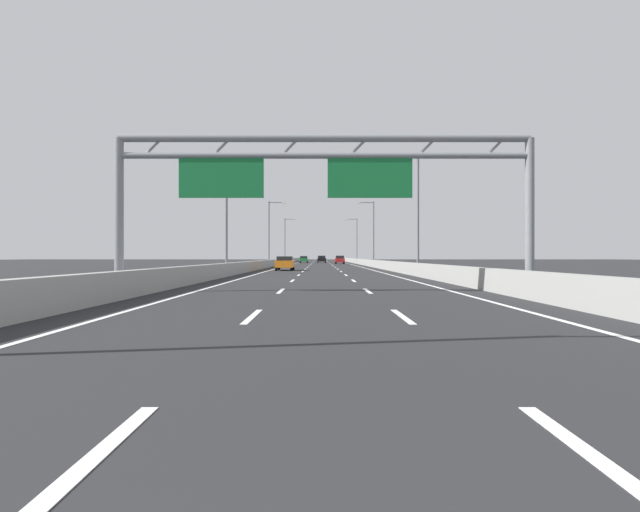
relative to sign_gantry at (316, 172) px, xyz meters
The scene contains 52 objects.
ground_plane 79.25m from the sign_gantry, 89.81° to the left, with size 260.00×260.00×0.00m, color #262628.
lane_dash_left_0 18.12m from the sign_gantry, 95.05° to the right, with size 0.16×3.00×0.01m, color white.
lane_dash_left_1 9.80m from the sign_gantry, 100.38° to the right, with size 0.16×3.00×0.01m, color white.
lane_dash_left_2 5.10m from the sign_gantry, 158.46° to the left, with size 0.16×3.00×0.01m, color white.
lane_dash_left_3 10.86m from the sign_gantry, 99.09° to the left, with size 0.16×3.00×0.01m, color white.
lane_dash_left_4 19.28m from the sign_gantry, 94.72° to the left, with size 0.16×3.00×0.01m, color white.
lane_dash_left_5 28.07m from the sign_gantry, 93.19° to the left, with size 0.16×3.00×0.01m, color white.
lane_dash_left_6 36.96m from the sign_gantry, 92.40° to the left, with size 0.16×3.00×0.01m, color white.
lane_dash_left_7 45.89m from the sign_gantry, 91.93° to the left, with size 0.16×3.00×0.01m, color white.
lane_dash_left_8 54.84m from the sign_gantry, 91.61° to the left, with size 0.16×3.00×0.01m, color white.
lane_dash_left_9 63.81m from the sign_gantry, 91.38° to the left, with size 0.16×3.00×0.01m, color white.
lane_dash_left_10 72.78m from the sign_gantry, 91.21° to the left, with size 0.16×3.00×0.01m, color white.
lane_dash_left_11 81.76m from the sign_gantry, 91.08° to the left, with size 0.16×3.00×0.01m, color white.
lane_dash_left_12 90.75m from the sign_gantry, 90.97° to the left, with size 0.16×3.00×0.01m, color white.
lane_dash_left_13 99.74m from the sign_gantry, 90.88° to the left, with size 0.16×3.00×0.01m, color white.
lane_dash_left_14 108.72m from the sign_gantry, 90.81° to the left, with size 0.16×3.00×0.01m, color white.
lane_dash_left_15 117.72m from the sign_gantry, 90.75° to the left, with size 0.16×3.00×0.01m, color white.
lane_dash_left_16 126.71m from the sign_gantry, 90.70° to the left, with size 0.16×3.00×0.01m, color white.
lane_dash_left_17 135.70m from the sign_gantry, 90.65° to the left, with size 0.16×3.00×0.01m, color white.
lane_dash_right_0 18.17m from the sign_gantry, 83.24° to the right, with size 0.16×3.00×0.01m, color white.
lane_dash_right_1 9.90m from the sign_gantry, 76.19° to the right, with size 0.16×3.00×0.01m, color white.
lane_dash_right_2 5.28m from the sign_gantry, 16.38° to the left, with size 0.16×3.00×0.01m, color white.
lane_dash_right_3 10.95m from the sign_gantry, 77.88° to the left, with size 0.16×3.00×0.01m, color white.
lane_dash_right_4 19.33m from the sign_gantry, 83.67° to the left, with size 0.16×3.00×0.01m, color white.
lane_dash_right_5 28.10m from the sign_gantry, 85.73° to the left, with size 0.16×3.00×0.01m, color white.
lane_dash_right_6 36.98m from the sign_gantry, 86.77° to the left, with size 0.16×3.00×0.01m, color white.
lane_dash_right_7 45.91m from the sign_gantry, 87.41° to the left, with size 0.16×3.00×0.01m, color white.
lane_dash_right_8 54.86m from the sign_gantry, 87.84° to the left, with size 0.16×3.00×0.01m, color white.
lane_dash_right_9 63.82m from the sign_gantry, 88.14° to the left, with size 0.16×3.00×0.01m, color white.
lane_dash_right_10 72.80m from the sign_gantry, 88.37° to the left, with size 0.16×3.00×0.01m, color white.
lane_dash_right_11 81.78m from the sign_gantry, 88.55° to the left, with size 0.16×3.00×0.01m, color white.
lane_dash_right_12 90.76m from the sign_gantry, 88.70° to the left, with size 0.16×3.00×0.01m, color white.
lane_dash_right_13 99.74m from the sign_gantry, 88.81° to the left, with size 0.16×3.00×0.01m, color white.
lane_dash_right_14 108.73m from the sign_gantry, 88.91° to the left, with size 0.16×3.00×0.01m, color white.
lane_dash_right_15 117.72m from the sign_gantry, 88.99° to the left, with size 0.16×3.00×0.01m, color white.
lane_dash_right_16 126.72m from the sign_gantry, 89.07° to the left, with size 0.16×3.00×0.01m, color white.
lane_dash_right_17 135.71m from the sign_gantry, 89.13° to the left, with size 0.16×3.00×0.01m, color white.
edge_line_left 67.46m from the sign_gantry, 94.25° to the left, with size 0.16×176.00×0.01m, color white.
edge_line_right 67.51m from the sign_gantry, 85.30° to the left, with size 0.16×176.00×0.01m, color white.
barrier_left 89.46m from the sign_gantry, 94.26° to the left, with size 0.45×220.00×0.95m.
barrier_right 89.50m from the sign_gantry, 85.40° to the left, with size 0.45×220.00×0.95m.
sign_gantry is the anchor object (origin of this frame).
streetlamp_left_mid 22.05m from the sign_gantry, 109.08° to the left, with size 2.58×0.28×9.50m.
streetlamp_right_mid 22.22m from the sign_gantry, 69.64° to the left, with size 2.58×0.28×9.50m.
streetlamp_left_far 55.90m from the sign_gantry, 97.40° to the left, with size 2.58×0.28×9.50m.
streetlamp_right_far 55.97m from the sign_gantry, 82.06° to the left, with size 2.58×0.28×9.50m.
streetlamp_left_distant 90.32m from the sign_gantry, 94.57° to the left, with size 2.58×0.28×9.50m.
streetlamp_right_distant 90.36m from the sign_gantry, 85.09° to the left, with size 2.58×0.28×9.50m.
black_car 90.87m from the sign_gantry, 89.72° to the left, with size 1.83×4.16×1.54m.
red_car 76.63m from the sign_gantry, 87.16° to the left, with size 1.73×4.45×1.54m.
green_car 91.01m from the sign_gantry, 92.14° to the left, with size 1.73×4.55×1.45m.
orange_car 32.24m from the sign_gantry, 96.22° to the left, with size 1.72×4.55×1.42m.
Camera 1 is at (-0.18, 0.05, 1.45)m, focal length 29.15 mm.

